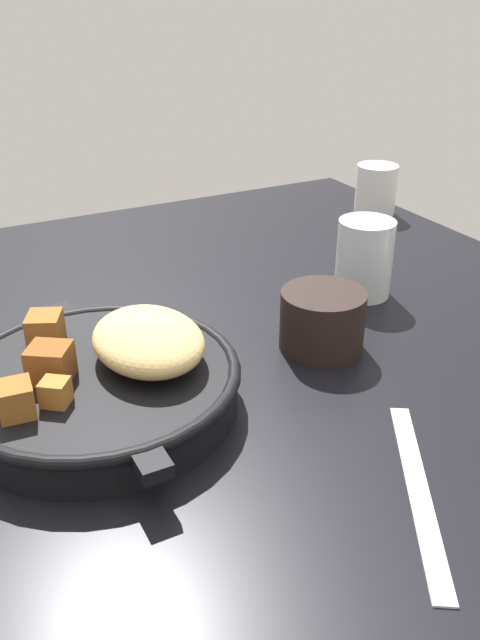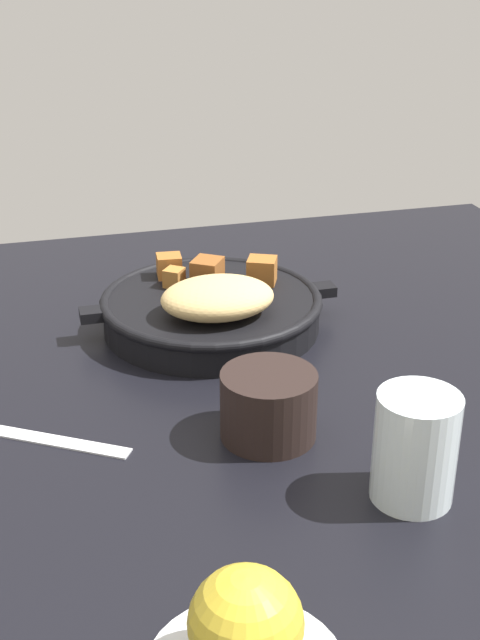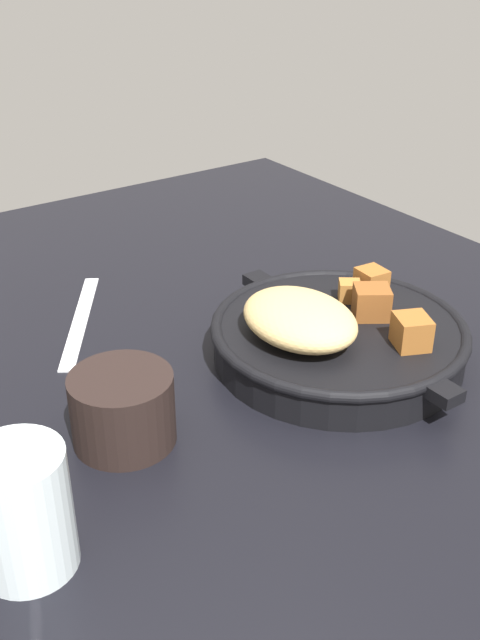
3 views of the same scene
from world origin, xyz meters
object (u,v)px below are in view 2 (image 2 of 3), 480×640
(butter_knife, at_px, (23,434))
(coffee_mug_dark, at_px, (268,405))
(water_glass_tall, at_px, (415,448))
(red_apple, at_px, (246,624))
(cast_iron_skillet, at_px, (212,307))

(butter_knife, height_order, coffee_mug_dark, coffee_mug_dark)
(water_glass_tall, bearing_deg, red_apple, 38.17)
(water_glass_tall, bearing_deg, coffee_mug_dark, -53.60)
(red_apple, distance_m, water_glass_tall, 0.23)
(cast_iron_skillet, distance_m, water_glass_tall, 0.36)
(butter_knife, bearing_deg, water_glass_tall, -177.83)
(red_apple, bearing_deg, water_glass_tall, -141.83)
(cast_iron_skillet, relative_size, water_glass_tall, 3.20)
(coffee_mug_dark, xyz_separation_m, water_glass_tall, (-0.09, 0.12, 0.02))
(coffee_mug_dark, bearing_deg, cast_iron_skillet, -90.60)
(red_apple, xyz_separation_m, water_glass_tall, (-0.18, -0.14, 0.00))
(butter_knife, xyz_separation_m, water_glass_tall, (-0.30, 0.17, 0.04))
(red_apple, height_order, coffee_mug_dark, red_apple)
(cast_iron_skillet, height_order, red_apple, same)
(butter_knife, distance_m, water_glass_tall, 0.35)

